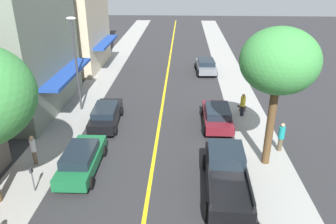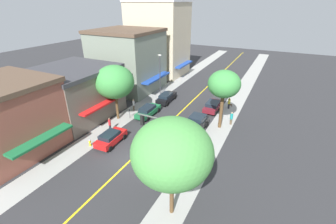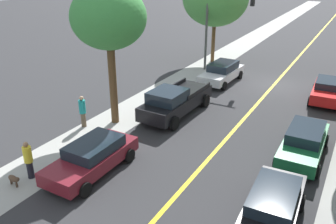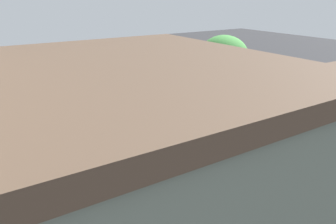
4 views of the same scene
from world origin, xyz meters
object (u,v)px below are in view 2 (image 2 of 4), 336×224
at_px(traffic_light_mast, 169,142).
at_px(green_sedan_left_curb, 148,111).
at_px(street_tree_left_far, 114,82).
at_px(pedestrian_teal_shirt, 231,118).
at_px(street_tree_left_near, 172,153).
at_px(small_dog, 230,105).
at_px(black_pickup_truck, 195,125).
at_px(pedestrian_yellow_shirt, 229,103).
at_px(grey_sedan_right_curb, 231,82).
at_px(street_lamp, 160,71).
at_px(parking_meter, 129,112).
at_px(maroon_sedan_right_curb, 213,106).
at_px(fire_hydrant, 90,143).
at_px(pedestrian_white_shirt, 134,104).
at_px(red_sedan_left_curb, 111,138).
at_px(black_sedan_left_curb, 166,97).
at_px(white_sedan_right_curb, 168,157).
at_px(street_tree_right_corner, 224,84).
at_px(pedestrian_red_shirt, 110,124).

relative_size(traffic_light_mast, green_sedan_left_curb, 1.44).
xyz_separation_m(street_tree_left_far, pedestrian_teal_shirt, (14.70, 5.40, -4.42)).
bearing_deg(pedestrian_teal_shirt, street_tree_left_near, -10.06).
bearing_deg(small_dog, black_pickup_truck, 82.75).
relative_size(street_tree_left_near, pedestrian_yellow_shirt, 4.66).
height_order(grey_sedan_right_curb, green_sedan_left_curb, green_sedan_left_curb).
bearing_deg(black_pickup_truck, street_lamp, 48.55).
relative_size(parking_meter, grey_sedan_right_curb, 0.31).
bearing_deg(maroon_sedan_right_curb, fire_hydrant, 148.10).
distance_m(green_sedan_left_curb, pedestrian_white_shirt, 2.96).
height_order(red_sedan_left_curb, black_sedan_left_curb, black_sedan_left_curb).
relative_size(grey_sedan_right_curb, white_sedan_right_curb, 0.93).
bearing_deg(street_tree_right_corner, black_pickup_truck, -134.93).
bearing_deg(small_dog, street_lamp, 7.06).
bearing_deg(traffic_light_mast, street_tree_right_corner, -96.14).
height_order(maroon_sedan_right_curb, grey_sedan_right_curb, maroon_sedan_right_curb).
bearing_deg(street_tree_left_near, red_sedan_left_curb, 152.26).
bearing_deg(pedestrian_yellow_shirt, pedestrian_teal_shirt, 170.42).
bearing_deg(green_sedan_left_curb, maroon_sedan_right_curb, -53.18).
bearing_deg(street_tree_left_near, pedestrian_yellow_shirt, 91.65).
relative_size(grey_sedan_right_curb, pedestrian_red_shirt, 2.40).
bearing_deg(fire_hydrant, street_tree_left_far, 101.60).
xyz_separation_m(parking_meter, black_sedan_left_curb, (1.98, 7.56, -0.12)).
bearing_deg(grey_sedan_right_curb, pedestrian_red_shirt, 155.17).
bearing_deg(street_lamp, pedestrian_teal_shirt, -21.99).
relative_size(street_tree_left_near, street_tree_left_far, 1.06).
distance_m(street_tree_left_far, pedestrian_white_shirt, 5.54).
bearing_deg(traffic_light_mast, parking_meter, -40.43).
height_order(red_sedan_left_curb, grey_sedan_right_curb, red_sedan_left_curb).
distance_m(street_tree_left_near, maroon_sedan_right_curb, 20.53).
xyz_separation_m(street_tree_right_corner, street_tree_left_far, (-13.55, -4.01, -0.53)).
relative_size(street_lamp, pedestrian_red_shirt, 3.80).
xyz_separation_m(fire_hydrant, pedestrian_red_shirt, (-0.14, 3.74, 0.57)).
height_order(pedestrian_red_shirt, pedestrian_teal_shirt, pedestrian_red_shirt).
relative_size(green_sedan_left_curb, pedestrian_yellow_shirt, 2.73).
bearing_deg(fire_hydrant, grey_sedan_right_curb, 70.96).
bearing_deg(small_dog, grey_sedan_right_curb, -71.20).
bearing_deg(black_pickup_truck, red_sedan_left_curb, 134.07).
relative_size(pedestrian_teal_shirt, small_dog, 2.61).
distance_m(black_sedan_left_curb, pedestrian_yellow_shirt, 10.01).
xyz_separation_m(street_tree_right_corner, small_dog, (-0.23, 7.16, -5.58)).
relative_size(grey_sedan_right_curb, green_sedan_left_curb, 0.94).
height_order(red_sedan_left_curb, pedestrian_yellow_shirt, pedestrian_yellow_shirt).
height_order(maroon_sedan_right_curb, pedestrian_red_shirt, pedestrian_red_shirt).
xyz_separation_m(pedestrian_teal_shirt, pedestrian_white_shirt, (-14.26, -2.11, -0.02)).
height_order(street_tree_left_near, white_sedan_right_curb, street_tree_left_near).
relative_size(traffic_light_mast, grey_sedan_right_curb, 1.53).
xyz_separation_m(parking_meter, small_dog, (11.89, 10.34, -0.55)).
distance_m(red_sedan_left_curb, small_dog, 19.50).
height_order(street_tree_left_far, traffic_light_mast, street_tree_left_far).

